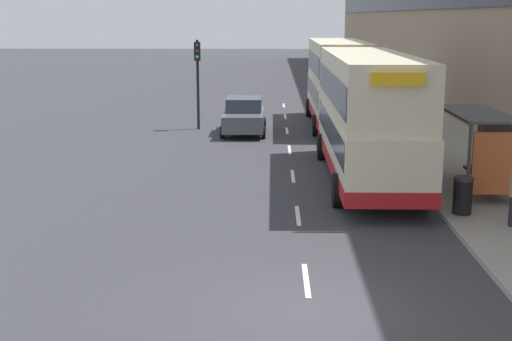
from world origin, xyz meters
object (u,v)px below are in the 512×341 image
object	(u,v)px
car_0	(244,116)
pedestrian_1	(509,165)
double_decker_bus_near	(368,115)
litter_bin	(463,195)
traffic_light_far_kerb	(198,69)
double_decker_bus_ahead	(338,81)
bus_shelter	(484,137)

from	to	relation	value
car_0	pedestrian_1	distance (m)	14.71
double_decker_bus_near	litter_bin	bearing A→B (deg)	-65.79
litter_bin	traffic_light_far_kerb	size ratio (longest dim) A/B	0.24
double_decker_bus_ahead	litter_bin	xyz separation A→B (m)	(1.96, -17.05, -1.61)
pedestrian_1	litter_bin	world-z (taller)	pedestrian_1
double_decker_bus_ahead	litter_bin	bearing A→B (deg)	-83.45
traffic_light_far_kerb	bus_shelter	bearing A→B (deg)	-52.58
pedestrian_1	traffic_light_far_kerb	distance (m)	17.29
bus_shelter	car_0	world-z (taller)	bus_shelter
double_decker_bus_near	litter_bin	size ratio (longest dim) A/B	10.51
litter_bin	pedestrian_1	bearing A→B (deg)	51.44
traffic_light_far_kerb	litter_bin	bearing A→B (deg)	-60.45
pedestrian_1	traffic_light_far_kerb	bearing A→B (deg)	130.18
bus_shelter	car_0	bearing A→B (deg)	123.21
bus_shelter	double_decker_bus_near	bearing A→B (deg)	147.26
double_decker_bus_ahead	pedestrian_1	distance (m)	15.01
double_decker_bus_near	double_decker_bus_ahead	size ratio (longest dim) A/B	1.09
pedestrian_1	traffic_light_far_kerb	xyz separation A→B (m)	(-11.08, 13.12, 2.00)
double_decker_bus_near	double_decker_bus_ahead	world-z (taller)	same
bus_shelter	double_decker_bus_ahead	world-z (taller)	double_decker_bus_ahead
pedestrian_1	double_decker_bus_near	bearing A→B (deg)	155.17
bus_shelter	car_0	xyz separation A→B (m)	(-7.85, 11.99, -1.02)
car_0	litter_bin	distance (m)	15.93
pedestrian_1	litter_bin	distance (m)	3.43
pedestrian_1	litter_bin	bearing A→B (deg)	-128.56
litter_bin	traffic_light_far_kerb	bearing A→B (deg)	119.55
bus_shelter	traffic_light_far_kerb	size ratio (longest dim) A/B	0.96
car_0	traffic_light_far_kerb	xyz separation A→B (m)	(-2.32, 1.30, 2.12)
double_decker_bus_near	car_0	world-z (taller)	double_decker_bus_near
car_0	traffic_light_far_kerb	bearing A→B (deg)	-29.24
double_decker_bus_near	pedestrian_1	xyz separation A→B (m)	(4.20, -1.94, -1.31)
pedestrian_1	litter_bin	size ratio (longest dim) A/B	1.56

